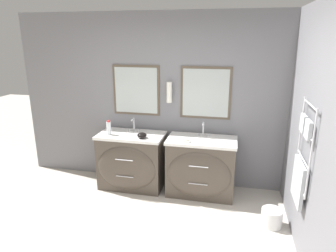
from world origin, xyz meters
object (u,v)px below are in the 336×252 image
amenity_bowl (142,135)px  waste_bin (272,217)px  vanity_left (131,161)px  toiletry_bottle (109,128)px  vanity_right (201,167)px

amenity_bowl → waste_bin: amenity_bowl is taller
vanity_left → toiletry_bottle: toiletry_bottle is taller
toiletry_bottle → amenity_bowl: (0.53, -0.05, -0.06)m
vanity_left → amenity_bowl: amenity_bowl is taller
vanity_left → toiletry_bottle: size_ratio=4.53×
amenity_bowl → vanity_right: bearing=7.0°
vanity_left → waste_bin: 2.12m
vanity_right → toiletry_bottle: (-1.37, -0.06, 0.52)m
toiletry_bottle → amenity_bowl: size_ratio=1.59×
toiletry_bottle → waste_bin: toiletry_bottle is taller
vanity_left → vanity_right: 1.06m
vanity_right → amenity_bowl: bearing=-173.0°
toiletry_bottle → vanity_left: bearing=10.2°
waste_bin → vanity_left: bearing=163.6°
vanity_right → toiletry_bottle: size_ratio=4.53×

